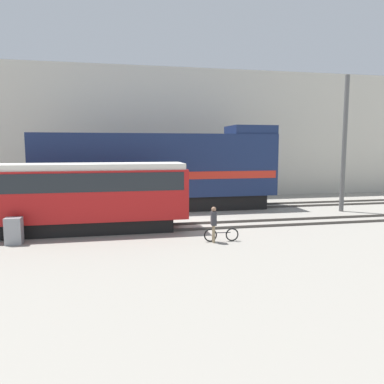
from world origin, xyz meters
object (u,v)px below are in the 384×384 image
utility_pole_left (344,144)px  signal_box (14,231)px  person (214,221)px  streetcar (60,194)px  bicycle (221,235)px  freight_locomotive (160,171)px

utility_pole_left → signal_box: (-19.35, -4.76, -3.87)m
signal_box → person: bearing=-9.9°
streetcar → signal_box: 2.89m
utility_pole_left → streetcar: bearing=-170.4°
signal_box → bicycle: bearing=-8.8°
freight_locomotive → person: size_ratio=9.82×
bicycle → freight_locomotive: bearing=100.7°
streetcar → signal_box: streetcar is taller
freight_locomotive → signal_box: size_ratio=13.42×
streetcar → signal_box: (-1.79, -1.78, -1.40)m
streetcar → utility_pole_left: utility_pole_left is taller
person → bicycle: bearing=16.5°
freight_locomotive → utility_pole_left: bearing=-14.0°
freight_locomotive → utility_pole_left: (11.89, -2.97, 1.76)m
bicycle → utility_pole_left: 12.60m
bicycle → streetcar: bearing=156.6°
streetcar → utility_pole_left: bearing=9.6°
bicycle → utility_pole_left: size_ratio=0.18×
freight_locomotive → person: bearing=-81.9°
freight_locomotive → signal_box: bearing=-134.0°
bicycle → utility_pole_left: utility_pole_left is taller
utility_pole_left → bicycle: bearing=-148.8°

